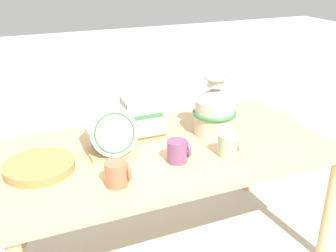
{
  "coord_description": "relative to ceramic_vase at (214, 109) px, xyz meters",
  "views": [
    {
      "loc": [
        -0.67,
        -1.57,
        1.48
      ],
      "look_at": [
        0.0,
        0.0,
        0.74
      ],
      "focal_mm": 42.0,
      "sensor_mm": 36.0,
      "label": 1
    }
  ],
  "objects": [
    {
      "name": "dish_rack_round_plates",
      "position": [
        -0.55,
        -0.02,
        -0.04
      ],
      "size": [
        0.22,
        0.2,
        0.23
      ],
      "color": "tan",
      "rests_on": "display_table"
    },
    {
      "name": "dish_rack_square_plates",
      "position": [
        -0.34,
        0.13,
        -0.05
      ],
      "size": [
        0.22,
        0.19,
        0.21
      ],
      "color": "tan",
      "rests_on": "display_table"
    },
    {
      "name": "mug_sage_glaze",
      "position": [
        -0.06,
        -0.24,
        -0.08
      ],
      "size": [
        0.1,
        0.09,
        0.1
      ],
      "color": "#9EB28E",
      "rests_on": "display_table"
    },
    {
      "name": "mug_plum_glaze",
      "position": [
        -0.29,
        -0.2,
        -0.08
      ],
      "size": [
        0.1,
        0.09,
        0.1
      ],
      "color": "#7A4770",
      "rests_on": "display_table"
    },
    {
      "name": "mug_terracotta_glaze",
      "position": [
        -0.6,
        -0.29,
        -0.08
      ],
      "size": [
        0.1,
        0.09,
        0.1
      ],
      "color": "#B76647",
      "rests_on": "display_table"
    },
    {
      "name": "display_table",
      "position": [
        -0.28,
        -0.05,
        -0.2
      ],
      "size": [
        1.58,
        0.82,
        0.63
      ],
      "color": "tan",
      "rests_on": "ground_plane"
    },
    {
      "name": "ground_plane",
      "position": [
        -0.28,
        -0.05,
        -0.77
      ],
      "size": [
        14.0,
        14.0,
        0.0
      ],
      "primitive_type": "plane",
      "color": "beige"
    },
    {
      "name": "ceramic_vase",
      "position": [
        0.0,
        0.0,
        0.0
      ],
      "size": [
        0.23,
        0.23,
        0.31
      ],
      "color": "beige",
      "rests_on": "display_table"
    },
    {
      "name": "wicker_charger_stack",
      "position": [
        -0.88,
        -0.04,
        -0.12
      ],
      "size": [
        0.3,
        0.3,
        0.04
      ],
      "color": "#AD7F47",
      "rests_on": "display_table"
    }
  ]
}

